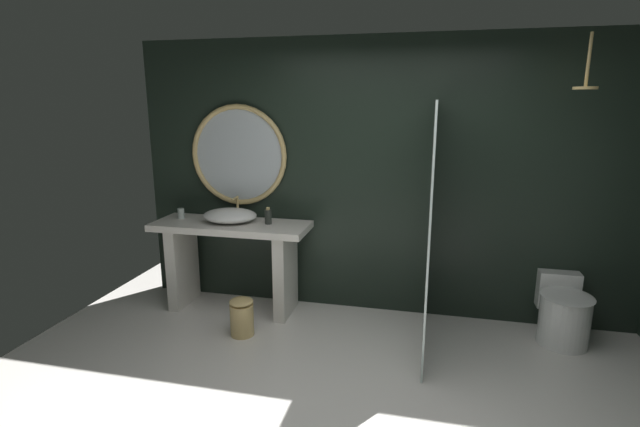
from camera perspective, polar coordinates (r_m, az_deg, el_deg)
name	(u,v)px	position (r m, az deg, el deg)	size (l,w,h in m)	color
back_wall_panel	(383,179)	(4.48, 7.66, 4.14)	(4.80, 0.10, 2.60)	black
vanity_counter	(232,253)	(4.68, -10.62, -4.69)	(1.51, 0.55, 0.88)	silver
vessel_sink	(230,215)	(4.62, -10.89, -0.23)	(0.53, 0.43, 0.22)	white
tumbler_cup	(181,213)	(4.88, -16.53, 0.02)	(0.07, 0.07, 0.10)	silver
soap_dispenser	(268,216)	(4.49, -6.32, -0.36)	(0.06, 0.06, 0.16)	#282D28
round_wall_mirror	(239,155)	(4.72, -9.86, 6.98)	(0.99, 0.05, 0.99)	tan
shower_glass_panel	(429,229)	(3.88, 13.11, -1.87)	(0.02, 1.21, 2.02)	silver
rain_shower_head	(586,80)	(4.07, 29.61, 13.88)	(0.17, 0.17, 0.40)	tan
toilet	(563,312)	(4.60, 27.38, -10.54)	(0.42, 0.63, 0.55)	white
waste_bin	(242,316)	(4.28, -9.48, -12.22)	(0.21, 0.21, 0.34)	tan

